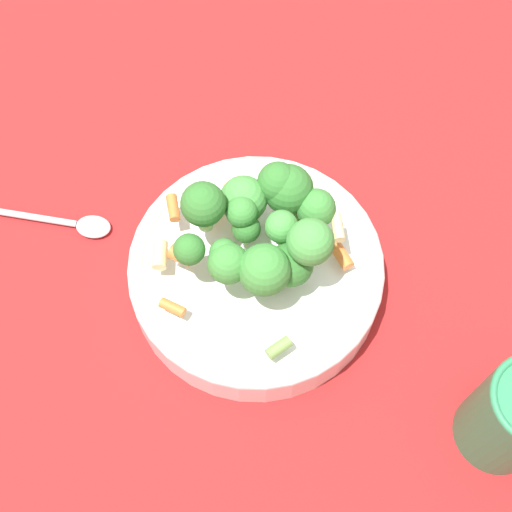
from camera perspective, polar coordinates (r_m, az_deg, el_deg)
ground_plane at (r=0.71m, az=0.00°, el=-2.11°), size 3.00×3.00×0.00m
bowl at (r=0.68m, az=0.00°, el=-1.23°), size 0.24×0.24×0.05m
pasta_salad at (r=0.63m, az=0.61°, el=2.33°), size 0.18×0.18×0.08m
spoon at (r=0.76m, az=-14.90°, el=2.61°), size 0.13×0.10×0.01m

